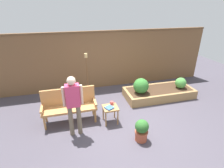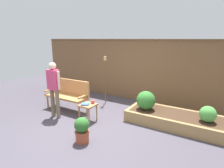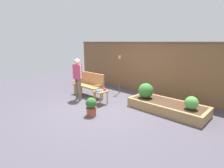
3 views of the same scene
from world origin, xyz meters
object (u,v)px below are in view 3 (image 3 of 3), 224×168
object	(u,v)px
side_table	(101,93)
cup_on_table	(104,89)
book_on_table	(99,91)
potted_boxwood	(91,106)
person_by_bench	(78,76)
garden_bench	(90,83)
shrub_near_bench	(146,91)
tiki_torch	(120,68)
shrub_far_corner	(192,103)

from	to	relation	value
side_table	cup_on_table	size ratio (longest dim) A/B	3.88
book_on_table	potted_boxwood	distance (m)	1.03
person_by_bench	potted_boxwood	bearing A→B (deg)	-22.67
person_by_bench	book_on_table	bearing A→B (deg)	12.68
garden_bench	cup_on_table	bearing A→B (deg)	-12.78
potted_boxwood	shrub_near_bench	world-z (taller)	shrub_near_bench
shrub_near_bench	person_by_bench	bearing A→B (deg)	-152.51
garden_bench	potted_boxwood	xyz separation A→B (m)	(1.60, -1.26, -0.25)
potted_boxwood	person_by_bench	bearing A→B (deg)	157.33
shrub_near_bench	tiki_torch	size ratio (longest dim) A/B	0.32
garden_bench	shrub_far_corner	xyz separation A→B (m)	(3.84, 0.52, -0.06)
cup_on_table	shrub_far_corner	size ratio (longest dim) A/B	0.33
cup_on_table	shrub_far_corner	world-z (taller)	shrub_far_corner
side_table	person_by_bench	world-z (taller)	person_by_bench
garden_bench	side_table	xyz separation A→B (m)	(1.06, -0.38, -0.15)
side_table	shrub_far_corner	distance (m)	2.92
shrub_far_corner	garden_bench	bearing A→B (deg)	-172.30
shrub_near_bench	potted_boxwood	bearing A→B (deg)	-112.41
potted_boxwood	shrub_far_corner	world-z (taller)	shrub_far_corner
garden_bench	shrub_far_corner	size ratio (longest dim) A/B	3.83
potted_boxwood	garden_bench	bearing A→B (deg)	141.73
potted_boxwood	shrub_near_bench	bearing A→B (deg)	67.59
shrub_near_bench	shrub_far_corner	world-z (taller)	shrub_near_bench
cup_on_table	shrub_far_corner	bearing A→B (deg)	16.02
garden_bench	book_on_table	bearing A→B (deg)	-23.01
potted_boxwood	shrub_far_corner	distance (m)	2.87
side_table	potted_boxwood	distance (m)	1.04
tiki_torch	book_on_table	bearing A→B (deg)	-76.46
side_table	shrub_far_corner	size ratio (longest dim) A/B	1.28
garden_bench	shrub_near_bench	size ratio (longest dim) A/B	2.85
garden_bench	tiki_torch	size ratio (longest dim) A/B	0.90
cup_on_table	garden_bench	bearing A→B (deg)	167.22
side_table	shrub_near_bench	world-z (taller)	shrub_near_bench
garden_bench	shrub_far_corner	bearing A→B (deg)	7.70
shrub_near_bench	tiki_torch	xyz separation A→B (m)	(-1.68, 0.58, 0.56)
book_on_table	tiki_torch	bearing A→B (deg)	76.68
garden_bench	shrub_far_corner	world-z (taller)	garden_bench
garden_bench	tiki_torch	distance (m)	1.40
book_on_table	person_by_bench	size ratio (longest dim) A/B	0.13
shrub_near_bench	tiki_torch	bearing A→B (deg)	160.98
side_table	cup_on_table	bearing A→B (deg)	59.65
side_table	tiki_torch	xyz separation A→B (m)	(-0.41, 1.48, 0.71)
garden_bench	person_by_bench	distance (m)	0.76
tiki_torch	person_by_bench	xyz separation A→B (m)	(-0.54, -1.74, -0.17)
potted_boxwood	shrub_far_corner	bearing A→B (deg)	38.50
side_table	person_by_bench	bearing A→B (deg)	-164.88
garden_bench	person_by_bench	bearing A→B (deg)	-80.37
side_table	tiki_torch	size ratio (longest dim) A/B	0.30
cup_on_table	person_by_bench	world-z (taller)	person_by_bench
garden_bench	side_table	distance (m)	1.14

